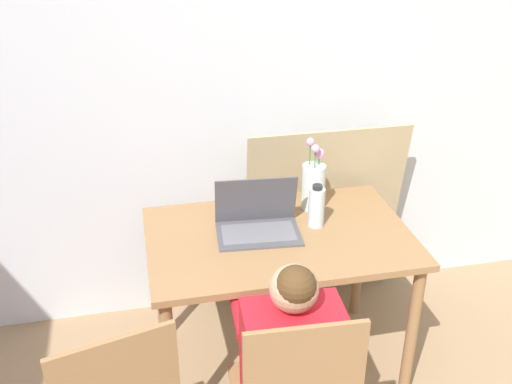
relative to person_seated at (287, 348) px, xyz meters
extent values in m
cube|color=silver|center=(0.00, 1.17, 0.62)|extent=(6.40, 0.05, 2.50)
cube|color=olive|center=(0.11, 0.57, 0.09)|extent=(1.12, 0.72, 0.03)
cylinder|color=olive|center=(-0.40, 0.26, -0.27)|extent=(0.05, 0.05, 0.71)
cylinder|color=olive|center=(0.62, 0.26, -0.27)|extent=(0.05, 0.05, 0.71)
cylinder|color=olive|center=(-0.40, 0.88, -0.27)|extent=(0.05, 0.05, 0.71)
cylinder|color=olive|center=(0.62, 0.88, -0.27)|extent=(0.05, 0.05, 0.71)
cube|color=red|center=(0.00, -0.05, 0.02)|extent=(0.34, 0.20, 0.39)
sphere|color=tan|center=(0.00, -0.05, 0.29)|extent=(0.16, 0.16, 0.16)
sphere|color=#4C3319|center=(0.00, -0.07, 0.31)|extent=(0.14, 0.14, 0.14)
cylinder|color=#4C4742|center=(0.08, 0.08, -0.16)|extent=(0.10, 0.28, 0.09)
cylinder|color=#4C4742|center=(-0.07, 0.09, -0.16)|extent=(0.10, 0.28, 0.09)
cylinder|color=#4C4742|center=(0.09, 0.22, -0.40)|extent=(0.07, 0.07, 0.45)
cylinder|color=red|center=(0.15, 0.15, 0.04)|extent=(0.07, 0.24, 0.06)
cylinder|color=red|center=(-0.13, 0.16, 0.04)|extent=(0.07, 0.24, 0.06)
cube|color=#4C4C51|center=(0.02, 0.58, 0.11)|extent=(0.37, 0.26, 0.01)
cube|color=slate|center=(0.02, 0.58, 0.12)|extent=(0.32, 0.19, 0.00)
cube|color=#4C4C51|center=(0.03, 0.67, 0.23)|extent=(0.36, 0.09, 0.23)
cube|color=black|center=(0.03, 0.67, 0.23)|extent=(0.32, 0.08, 0.20)
cylinder|color=silver|center=(0.32, 0.77, 0.21)|extent=(0.11, 0.11, 0.21)
cylinder|color=#3D7A38|center=(0.34, 0.78, 0.26)|extent=(0.01, 0.01, 0.22)
sphere|color=#EA9EC6|center=(0.34, 0.78, 0.37)|extent=(0.05, 0.05, 0.05)
cylinder|color=#3D7A38|center=(0.30, 0.79, 0.29)|extent=(0.01, 0.01, 0.28)
sphere|color=#EA9EC6|center=(0.30, 0.79, 0.43)|extent=(0.04, 0.04, 0.04)
cylinder|color=#3D7A38|center=(0.31, 0.75, 0.28)|extent=(0.01, 0.01, 0.26)
sphere|color=#EA9EC6|center=(0.31, 0.75, 0.41)|extent=(0.04, 0.04, 0.04)
cylinder|color=silver|center=(0.29, 0.61, 0.20)|extent=(0.07, 0.07, 0.18)
cylinder|color=#262628|center=(0.29, 0.61, 0.29)|extent=(0.04, 0.04, 0.02)
cube|color=tan|center=(0.47, 1.04, -0.11)|extent=(0.82, 0.16, 1.03)
camera|label=1|loc=(-0.44, -1.54, 1.44)|focal=42.00mm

